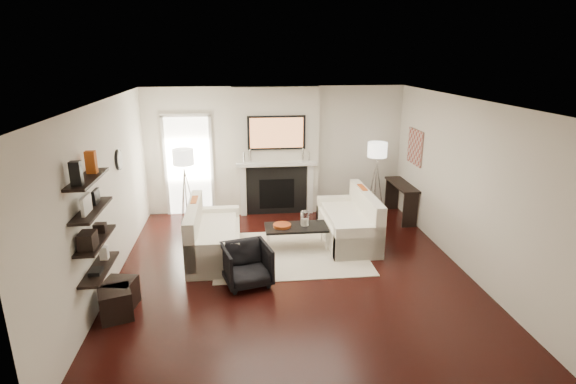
{
  "coord_description": "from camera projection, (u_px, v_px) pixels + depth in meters",
  "views": [
    {
      "loc": [
        -0.8,
        -6.45,
        3.36
      ],
      "look_at": [
        0.0,
        0.6,
        1.15
      ],
      "focal_mm": 28.0,
      "sensor_mm": 36.0,
      "label": 1
    }
  ],
  "objects": [
    {
      "name": "room_envelope",
      "position": [
        292.0,
        191.0,
        6.8
      ],
      "size": [
        6.0,
        6.0,
        6.0
      ],
      "color": "black",
      "rests_on": "ground"
    },
    {
      "name": "chimney_breast",
      "position": [
        276.0,
        151.0,
        9.53
      ],
      "size": [
        1.8,
        0.25,
        2.7
      ],
      "primitive_type": "cube",
      "color": "silver",
      "rests_on": "floor"
    },
    {
      "name": "fireplace_surround",
      "position": [
        277.0,
        191.0,
        9.65
      ],
      "size": [
        1.3,
        0.02,
        1.04
      ],
      "primitive_type": "cube",
      "color": "black",
      "rests_on": "floor"
    },
    {
      "name": "firebox",
      "position": [
        277.0,
        194.0,
        9.67
      ],
      "size": [
        0.75,
        0.02,
        0.65
      ],
      "primitive_type": "cube",
      "color": "black",
      "rests_on": "floor"
    },
    {
      "name": "mantel_pilaster_l",
      "position": [
        243.0,
        191.0,
        9.53
      ],
      "size": [
        0.12,
        0.08,
        1.1
      ],
      "primitive_type": "cube",
      "color": "white",
      "rests_on": "floor"
    },
    {
      "name": "mantel_pilaster_r",
      "position": [
        310.0,
        189.0,
        9.69
      ],
      "size": [
        0.12,
        0.08,
        1.1
      ],
      "primitive_type": "cube",
      "color": "white",
      "rests_on": "floor"
    },
    {
      "name": "mantel_shelf",
      "position": [
        277.0,
        164.0,
        9.42
      ],
      "size": [
        1.7,
        0.18,
        0.07
      ],
      "primitive_type": "cube",
      "color": "white",
      "rests_on": "chimney_breast"
    },
    {
      "name": "tv_body",
      "position": [
        276.0,
        133.0,
        9.25
      ],
      "size": [
        1.2,
        0.06,
        0.7
      ],
      "primitive_type": "cube",
      "color": "black",
      "rests_on": "chimney_breast"
    },
    {
      "name": "tv_screen",
      "position": [
        277.0,
        133.0,
        9.22
      ],
      "size": [
        1.1,
        0.0,
        0.62
      ],
      "primitive_type": "cube",
      "color": "#BF723F",
      "rests_on": "tv_body"
    },
    {
      "name": "candlestick_l_tall",
      "position": [
        250.0,
        156.0,
        9.32
      ],
      "size": [
        0.04,
        0.04,
        0.3
      ],
      "primitive_type": "cylinder",
      "color": "silver",
      "rests_on": "mantel_shelf"
    },
    {
      "name": "candlestick_l_short",
      "position": [
        244.0,
        158.0,
        9.31
      ],
      "size": [
        0.04,
        0.04,
        0.24
      ],
      "primitive_type": "cylinder",
      "color": "silver",
      "rests_on": "mantel_shelf"
    },
    {
      "name": "candlestick_r_tall",
      "position": [
        303.0,
        155.0,
        9.44
      ],
      "size": [
        0.04,
        0.04,
        0.3
      ],
      "primitive_type": "cylinder",
      "color": "silver",
      "rests_on": "mantel_shelf"
    },
    {
      "name": "candlestick_r_short",
      "position": [
        309.0,
        156.0,
        9.46
      ],
      "size": [
        0.04,
        0.04,
        0.24
      ],
      "primitive_type": "cylinder",
      "color": "silver",
      "rests_on": "mantel_shelf"
    },
    {
      "name": "hallway_panel",
      "position": [
        189.0,
        166.0,
        9.52
      ],
      "size": [
        0.9,
        0.02,
        2.1
      ],
      "primitive_type": "cube",
      "color": "white",
      "rests_on": "floor"
    },
    {
      "name": "door_trim_l",
      "position": [
        166.0,
        167.0,
        9.45
      ],
      "size": [
        0.06,
        0.06,
        2.16
      ],
      "primitive_type": "cube",
      "color": "white",
      "rests_on": "floor"
    },
    {
      "name": "door_trim_r",
      "position": [
        212.0,
        166.0,
        9.55
      ],
      "size": [
        0.06,
        0.06,
        2.16
      ],
      "primitive_type": "cube",
      "color": "white",
      "rests_on": "floor"
    },
    {
      "name": "door_trim_top",
      "position": [
        185.0,
        115.0,
        9.18
      ],
      "size": [
        1.02,
        0.06,
        0.06
      ],
      "primitive_type": "cube",
      "color": "white",
      "rests_on": "wall_back"
    },
    {
      "name": "rug",
      "position": [
        290.0,
        253.0,
        7.85
      ],
      "size": [
        2.6,
        2.0,
        0.01
      ],
      "primitive_type": "cube",
      "color": "beige",
      "rests_on": "floor"
    },
    {
      "name": "loveseat_left_base",
      "position": [
        215.0,
        244.0,
        7.71
      ],
      "size": [
        0.85,
        1.8,
        0.42
      ],
      "primitive_type": "cube",
      "color": "white",
      "rests_on": "floor"
    },
    {
      "name": "loveseat_left_back",
      "position": [
        194.0,
        228.0,
        7.58
      ],
      "size": [
        0.18,
        1.8,
        0.8
      ],
      "primitive_type": "cube",
      "color": "white",
      "rests_on": "floor"
    },
    {
      "name": "loveseat_left_arm_n",
      "position": [
        213.0,
        260.0,
        6.91
      ],
      "size": [
        0.85,
        0.18,
        0.6
      ],
      "primitive_type": "cube",
      "color": "white",
      "rests_on": "floor"
    },
    {
      "name": "loveseat_left_arm_s",
      "position": [
        217.0,
        222.0,
        8.45
      ],
      "size": [
        0.85,
        0.18,
        0.6
      ],
      "primitive_type": "cube",
      "color": "white",
      "rests_on": "floor"
    },
    {
      "name": "loveseat_left_cushion",
      "position": [
        217.0,
        230.0,
        7.64
      ],
      "size": [
        0.63,
        1.44,
        0.1
      ],
      "primitive_type": "cube",
      "color": "white",
      "rests_on": "loveseat_left_base"
    },
    {
      "name": "pillow_left_orange",
      "position": [
        195.0,
        211.0,
        7.8
      ],
      "size": [
        0.1,
        0.42,
        0.42
      ],
      "primitive_type": "cube",
      "color": "#BC5117",
      "rests_on": "loveseat_left_cushion"
    },
    {
      "name": "pillow_left_charcoal",
      "position": [
        192.0,
        224.0,
        7.24
      ],
      "size": [
        0.1,
        0.4,
        0.4
      ],
      "primitive_type": "cube",
      "color": "black",
      "rests_on": "loveseat_left_cushion"
    },
    {
      "name": "loveseat_right_base",
      "position": [
        347.0,
        230.0,
        8.34
      ],
      "size": [
        0.85,
        1.8,
        0.42
      ],
      "primitive_type": "cube",
      "color": "white",
      "rests_on": "floor"
    },
    {
      "name": "loveseat_right_back",
      "position": [
        366.0,
        213.0,
        8.29
      ],
      "size": [
        0.18,
        1.8,
        0.8
      ],
      "primitive_type": "cube",
      "color": "white",
      "rests_on": "floor"
    },
    {
      "name": "loveseat_right_arm_n",
      "position": [
        359.0,
        243.0,
        7.55
      ],
      "size": [
        0.85,
        0.18,
        0.6
      ],
      "primitive_type": "cube",
      "color": "white",
      "rests_on": "floor"
    },
    {
      "name": "loveseat_right_arm_s",
      "position": [
        338.0,
        211.0,
        9.08
      ],
      "size": [
        0.85,
        0.18,
        0.6
      ],
      "primitive_type": "cube",
      "color": "white",
      "rests_on": "floor"
    },
    {
      "name": "loveseat_right_cushion",
      "position": [
        345.0,
        217.0,
        8.26
      ],
      "size": [
        0.63,
        1.44,
        0.1
      ],
      "primitive_type": "cube",
      "color": "white",
      "rests_on": "loveseat_right_base"
    },
    {
      "name": "pillow_right_orange",
      "position": [
        362.0,
        198.0,
        8.51
      ],
      "size": [
        0.1,
        0.42,
        0.42
      ],
      "primitive_type": "cube",
      "color": "#BC5117",
      "rests_on": "loveseat_right_cushion"
    },
    {
      "name": "pillow_right_charcoal",
      "position": [
        371.0,
        208.0,
        7.94
      ],
      "size": [
        0.1,
        0.4,
        0.4
      ],
      "primitive_type": "cube",
      "color": "black",
      "rests_on": "loveseat_right_cushion"
    },
    {
      "name": "coffee_table",
      "position": [
        296.0,
        227.0,
        7.94
      ],
      "size": [
        1.1,
        0.55,
        0.04
      ],
      "primitive_type": "cube",
      "color": "black",
      "rests_on": "floor"
    },
    {
      "name": "coffee_leg_nw",
      "position": [
        269.0,
        245.0,
        7.74
      ],
      "size": [
        0.02,
        0.02,
        0.38
      ],
      "primitive_type": "cylinder",
      "color": "silver",
      "rests_on": "floor"
    },
    {
      "name": "coffee_leg_ne",
      "position": [
        326.0,
        242.0,
        7.85
      ],
      "size": [
        0.02,
        0.02,
        0.38
      ],
      "primitive_type": "cylinder",
      "color": "silver",
      "rests_on": "floor"
    },
    {
      "name": "coffee_leg_sw",
      "position": [
        267.0,
        235.0,
        8.16
      ],
      "size": [
        0.02,
        0.02,
        0.38
      ],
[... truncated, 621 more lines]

